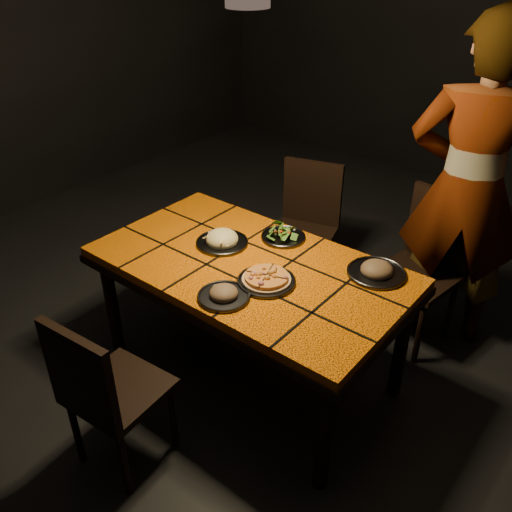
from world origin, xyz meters
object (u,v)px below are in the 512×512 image
Objects in this scene: chair_far_right at (427,259)px; plate_pasta at (222,240)px; dining_table at (250,276)px; chair_far_left at (307,220)px; plate_pizza at (266,280)px; diner at (468,190)px; chair_near at (103,389)px.

plate_pasta is (-0.81, -0.91, 0.24)m from chair_far_right.
chair_far_left reaches higher than dining_table.
plate_pizza is 1.07× the size of plate_pasta.
diner is 6.40× the size of plate_pizza.
chair_far_right is 3.10× the size of plate_pizza.
plate_pizza is (0.47, -1.05, 0.25)m from chair_far_left.
dining_table is at bearing -12.85° from plate_pasta.
diner is 6.82× the size of plate_pasta.
diner reaches higher than plate_pizza.
dining_table is 1.01m from chair_far_left.
dining_table is at bearing 40.20° from diner.
dining_table is 5.75× the size of plate_pasta.
plate_pizza is at bearing -19.10° from plate_pasta.
plate_pasta is at bearing 167.15° from dining_table.
dining_table is 1.12m from chair_far_right.
chair_near is at bearing -101.24° from chair_far_right.
diner is at bearing 66.96° from plate_pizza.
dining_table is 1.31m from diner.
plate_pasta reaches higher than dining_table.
diner is at bearing -8.93° from chair_far_left.
chair_near is (-0.10, -0.89, -0.17)m from dining_table.
chair_near is at bearing -81.63° from plate_pasta.
chair_far_right is (0.67, 1.85, 0.04)m from chair_near.
dining_table is 5.39× the size of plate_pizza.
chair_near is 2.89× the size of plate_pizza.
chair_far_right is 0.46m from diner.
chair_far_right is 3.30× the size of plate_pasta.
diner is 1.29m from plate_pizza.
diner is at bearing 58.00° from dining_table.
diner is at bearing 57.95° from chair_far_right.
chair_near is 1.85m from chair_far_left.
chair_far_right is at bearing 48.33° from plate_pasta.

